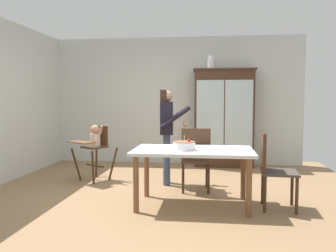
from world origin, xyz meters
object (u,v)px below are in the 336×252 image
at_px(high_chair_with_toddler, 95,142).
at_px(adult_person, 167,125).
at_px(china_cabinet, 224,118).
at_px(ceramic_vase, 211,63).
at_px(dining_table, 193,156).
at_px(birthday_cake, 184,146).
at_px(dining_chair_right_end, 271,165).
at_px(dining_chair_far_side, 196,155).

xyz_separation_m(high_chair_with_toddler, adult_person, (1.26, -0.12, 0.31)).
distance_m(china_cabinet, ceramic_vase, 1.15).
xyz_separation_m(dining_table, birthday_cake, (-0.11, -0.08, 0.15)).
bearing_deg(dining_table, adult_person, 112.86).
bearing_deg(high_chair_with_toddler, birthday_cake, -7.91).
height_order(high_chair_with_toddler, birthday_cake, high_chair_with_toddler).
relative_size(ceramic_vase, adult_person, 0.18).
bearing_deg(dining_chair_right_end, birthday_cake, 98.70).
bearing_deg(dining_chair_far_side, birthday_cake, 77.08).
distance_m(dining_chair_far_side, dining_chair_right_end, 1.18).
height_order(china_cabinet, high_chair_with_toddler, china_cabinet).
xyz_separation_m(high_chair_with_toddler, dining_chair_right_end, (2.72, -1.24, -0.10)).
xyz_separation_m(birthday_cake, dining_chair_far_side, (0.11, 0.75, -0.24)).
bearing_deg(adult_person, high_chair_with_toddler, 79.39).
xyz_separation_m(china_cabinet, adult_person, (-0.96, -1.67, -0.04)).
bearing_deg(dining_chair_far_side, dining_chair_right_end, 141.66).
bearing_deg(birthday_cake, china_cabinet, 78.33).
xyz_separation_m(china_cabinet, dining_chair_right_end, (0.49, -2.79, -0.45)).
bearing_deg(high_chair_with_toddler, adult_person, 25.92).
xyz_separation_m(ceramic_vase, dining_chair_far_side, (-0.21, -2.14, -1.56)).
xyz_separation_m(china_cabinet, high_chair_with_toddler, (-2.22, -1.55, -0.35)).
bearing_deg(dining_chair_far_side, adult_person, -48.23).
relative_size(china_cabinet, birthday_cake, 7.14).
bearing_deg(dining_chair_right_end, ceramic_vase, 19.40).
height_order(ceramic_vase, dining_chair_far_side, ceramic_vase).
xyz_separation_m(dining_table, dining_chair_right_end, (0.98, 0.01, -0.09)).
bearing_deg(high_chair_with_toddler, dining_table, -4.46).
relative_size(ceramic_vase, birthday_cake, 0.96).
xyz_separation_m(high_chair_with_toddler, dining_table, (1.73, -1.25, -0.01)).
bearing_deg(ceramic_vase, adult_person, -112.38).
xyz_separation_m(ceramic_vase, adult_person, (-0.69, -1.67, -1.15)).
relative_size(adult_person, birthday_cake, 5.47).
height_order(china_cabinet, dining_chair_far_side, china_cabinet).
distance_m(high_chair_with_toddler, dining_chair_far_side, 1.84).
xyz_separation_m(high_chair_with_toddler, birthday_cake, (1.63, -1.33, 0.14)).
xyz_separation_m(china_cabinet, dining_chair_far_side, (-0.48, -2.13, -0.45)).
height_order(adult_person, birthday_cake, adult_person).
xyz_separation_m(adult_person, dining_chair_right_end, (1.46, -1.12, -0.41)).
relative_size(high_chair_with_toddler, dining_table, 0.62).
height_order(high_chair_with_toddler, dining_chair_right_end, dining_chair_right_end).
height_order(birthday_cake, dining_chair_far_side, dining_chair_far_side).
distance_m(ceramic_vase, adult_person, 2.14).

